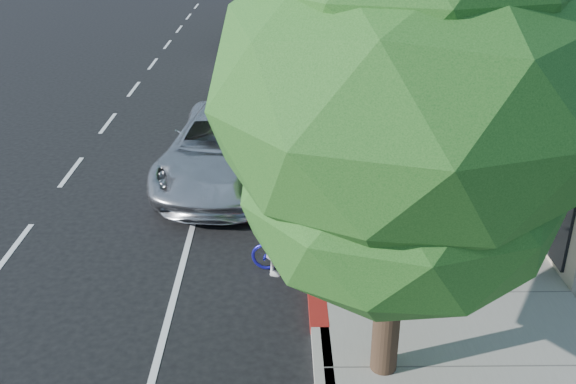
{
  "coord_description": "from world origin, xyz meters",
  "views": [
    {
      "loc": [
        -0.63,
        -9.69,
        6.65
      ],
      "look_at": [
        -0.5,
        1.75,
        1.35
      ],
      "focal_mm": 40.0,
      "sensor_mm": 36.0,
      "label": 1
    }
  ],
  "objects_px": {
    "street_tree_0": "(404,101)",
    "street_tree_1": "(354,5)",
    "pedestrian": "(416,80)",
    "cyclist": "(278,225)",
    "bicycle": "(294,252)",
    "silver_suv": "(227,147)",
    "white_pickup": "(251,54)",
    "dark_sedan": "(269,109)",
    "dark_suv_far": "(248,27)"
  },
  "relations": [
    {
      "from": "street_tree_0",
      "to": "street_tree_1",
      "type": "height_order",
      "value": "street_tree_1"
    },
    {
      "from": "pedestrian",
      "to": "cyclist",
      "type": "bearing_deg",
      "value": 49.83
    },
    {
      "from": "street_tree_1",
      "to": "bicycle",
      "type": "relative_size",
      "value": 4.44
    },
    {
      "from": "silver_suv",
      "to": "pedestrian",
      "type": "distance_m",
      "value": 8.12
    },
    {
      "from": "bicycle",
      "to": "white_pickup",
      "type": "xyz_separation_m",
      "value": [
        -1.44,
        15.62,
        0.3
      ]
    },
    {
      "from": "dark_sedan",
      "to": "white_pickup",
      "type": "relative_size",
      "value": 0.9
    },
    {
      "from": "dark_sedan",
      "to": "pedestrian",
      "type": "distance_m",
      "value": 5.31
    },
    {
      "from": "bicycle",
      "to": "dark_suv_far",
      "type": "xyz_separation_m",
      "value": [
        -1.8,
        20.53,
        0.48
      ]
    },
    {
      "from": "bicycle",
      "to": "silver_suv",
      "type": "relative_size",
      "value": 0.27
    },
    {
      "from": "cyclist",
      "to": "pedestrian",
      "type": "xyz_separation_m",
      "value": [
        4.56,
        10.09,
        0.07
      ]
    },
    {
      "from": "silver_suv",
      "to": "dark_suv_far",
      "type": "relative_size",
      "value": 1.16
    },
    {
      "from": "dark_suv_far",
      "to": "street_tree_1",
      "type": "bearing_deg",
      "value": -84.24
    },
    {
      "from": "cyclist",
      "to": "bicycle",
      "type": "height_order",
      "value": "cyclist"
    },
    {
      "from": "street_tree_1",
      "to": "bicycle",
      "type": "height_order",
      "value": "street_tree_1"
    },
    {
      "from": "street_tree_0",
      "to": "pedestrian",
      "type": "relative_size",
      "value": 3.91
    },
    {
      "from": "street_tree_0",
      "to": "dark_sedan",
      "type": "height_order",
      "value": "street_tree_0"
    },
    {
      "from": "cyclist",
      "to": "street_tree_1",
      "type": "bearing_deg",
      "value": -11.94
    },
    {
      "from": "white_pickup",
      "to": "pedestrian",
      "type": "bearing_deg",
      "value": -46.82
    },
    {
      "from": "silver_suv",
      "to": "street_tree_1",
      "type": "bearing_deg",
      "value": -21.69
    },
    {
      "from": "cyclist",
      "to": "pedestrian",
      "type": "bearing_deg",
      "value": -7.93
    },
    {
      "from": "dark_sedan",
      "to": "dark_suv_far",
      "type": "height_order",
      "value": "dark_suv_far"
    },
    {
      "from": "street_tree_0",
      "to": "dark_sedan",
      "type": "relative_size",
      "value": 1.57
    },
    {
      "from": "street_tree_0",
      "to": "cyclist",
      "type": "relative_size",
      "value": 3.6
    },
    {
      "from": "silver_suv",
      "to": "pedestrian",
      "type": "relative_size",
      "value": 3.37
    },
    {
      "from": "street_tree_0",
      "to": "dark_sedan",
      "type": "bearing_deg",
      "value": 99.79
    },
    {
      "from": "street_tree_1",
      "to": "dark_sedan",
      "type": "relative_size",
      "value": 1.61
    },
    {
      "from": "street_tree_0",
      "to": "pedestrian",
      "type": "xyz_separation_m",
      "value": [
        2.96,
        13.12,
        -3.26
      ]
    },
    {
      "from": "cyclist",
      "to": "silver_suv",
      "type": "bearing_deg",
      "value": 32.6
    },
    {
      "from": "pedestrian",
      "to": "street_tree_0",
      "type": "bearing_deg",
      "value": 61.44
    },
    {
      "from": "street_tree_0",
      "to": "bicycle",
      "type": "relative_size",
      "value": 4.34
    },
    {
      "from": "cyclist",
      "to": "dark_sedan",
      "type": "distance_m",
      "value": 7.98
    },
    {
      "from": "dark_suv_far",
      "to": "cyclist",
      "type": "bearing_deg",
      "value": -90.1
    },
    {
      "from": "bicycle",
      "to": "pedestrian",
      "type": "distance_m",
      "value": 11.03
    },
    {
      "from": "dark_suv_far",
      "to": "pedestrian",
      "type": "xyz_separation_m",
      "value": [
        6.06,
        -10.38,
        0.16
      ]
    },
    {
      "from": "cyclist",
      "to": "silver_suv",
      "type": "xyz_separation_m",
      "value": [
        -1.3,
        4.47,
        -0.14
      ]
    },
    {
      "from": "silver_suv",
      "to": "pedestrian",
      "type": "bearing_deg",
      "value": 49.48
    },
    {
      "from": "street_tree_1",
      "to": "dark_suv_far",
      "type": "xyz_separation_m",
      "value": [
        -3.1,
        17.5,
        -3.67
      ]
    },
    {
      "from": "silver_suv",
      "to": "white_pickup",
      "type": "distance_m",
      "value": 11.09
    },
    {
      "from": "bicycle",
      "to": "dark_sedan",
      "type": "distance_m",
      "value": 8.06
    },
    {
      "from": "dark_sedan",
      "to": "white_pickup",
      "type": "distance_m",
      "value": 7.64
    },
    {
      "from": "cyclist",
      "to": "dark_sedan",
      "type": "xyz_separation_m",
      "value": [
        -0.3,
        7.97,
        -0.25
      ]
    },
    {
      "from": "bicycle",
      "to": "cyclist",
      "type": "bearing_deg",
      "value": 89.58
    },
    {
      "from": "street_tree_0",
      "to": "bicycle",
      "type": "distance_m",
      "value": 5.07
    },
    {
      "from": "white_pickup",
      "to": "pedestrian",
      "type": "height_order",
      "value": "pedestrian"
    },
    {
      "from": "street_tree_1",
      "to": "silver_suv",
      "type": "distance_m",
      "value": 4.95
    },
    {
      "from": "cyclist",
      "to": "dark_suv_far",
      "type": "bearing_deg",
      "value": 20.59
    },
    {
      "from": "white_pickup",
      "to": "pedestrian",
      "type": "distance_m",
      "value": 7.91
    },
    {
      "from": "dark_sedan",
      "to": "street_tree_1",
      "type": "bearing_deg",
      "value": -72.34
    },
    {
      "from": "silver_suv",
      "to": "street_tree_0",
      "type": "bearing_deg",
      "value": -63.2
    },
    {
      "from": "white_pickup",
      "to": "street_tree_0",
      "type": "bearing_deg",
      "value": -84.62
    }
  ]
}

